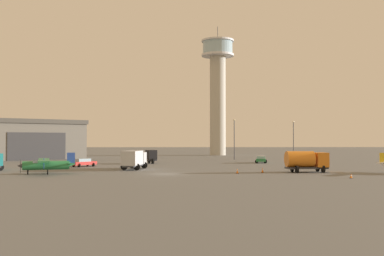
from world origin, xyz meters
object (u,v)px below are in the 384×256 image
Objects in this scene: car_green at (261,159)px; control_tower at (218,84)px; truck_fuel_tanker_orange at (306,160)px; traffic_cone_mid_apron at (262,170)px; truck_flatbed_black at (146,157)px; car_red at (83,162)px; light_post_east at (234,136)px; traffic_cone_near_left at (351,176)px; truck_box_silver at (134,159)px; light_post_west at (293,136)px; airplane_green at (47,164)px; traffic_cone_near_right at (237,171)px.

control_tower is at bearing 17.49° from car_green.
truck_fuel_tanker_orange is 8.17× the size of traffic_cone_mid_apron.
truck_fuel_tanker_orange is at bearing -67.29° from truck_flatbed_black.
light_post_east is at bearing -6.52° from car_red.
truck_flatbed_black is at bearing 132.15° from truck_fuel_tanker_orange.
control_tower is at bearing 97.21° from traffic_cone_near_left.
truck_box_silver is at bearing 160.45° from truck_fuel_tanker_orange.
control_tower reaches higher than truck_box_silver.
truck_box_silver is at bearing 158.26° from traffic_cone_mid_apron.
traffic_cone_mid_apron is (27.92, -14.31, -0.38)m from car_red.
truck_box_silver is 16.37m from truck_flatbed_black.
control_tower is 4.03× the size of light_post_west.
light_post_east reaches higher than airplane_green.
light_post_east is at bearing 16.84° from truck_flatbed_black.
light_post_west is (18.05, -16.53, -15.29)m from control_tower.
truck_fuel_tanker_orange reaches higher than traffic_cone_near_left.
airplane_green is 13.14× the size of traffic_cone_mid_apron.
truck_fuel_tanker_orange is at bearing 6.76° from traffic_cone_mid_apron.
light_post_east is 12.75× the size of traffic_cone_mid_apron.
car_green is at bearing -116.07° from light_post_west.
car_red is (-27.13, -54.42, -20.06)m from control_tower.
traffic_cone_mid_apron is at bearing -178.75° from car_green.
control_tower reaches higher than car_green.
airplane_green reaches higher than traffic_cone_near_right.
car_green is 6.32× the size of traffic_cone_mid_apron.
traffic_cone_near_left is at bearing -80.73° from car_red.
light_post_east reaches higher than traffic_cone_near_left.
car_red and car_green have the same top height.
truck_box_silver is 11.62m from car_red.
car_red is 31.38m from traffic_cone_mid_apron.
traffic_cone_near_left is at bearing 152.64° from airplane_green.
car_green is (5.09, -43.01, -20.06)m from control_tower.
truck_fuel_tanker_orange is 1.34× the size of car_red.
car_green is at bearing -41.99° from truck_box_silver.
truck_box_silver is at bearing 149.32° from traffic_cone_near_left.
airplane_green reaches higher than truck_flatbed_black.
traffic_cone_mid_apron is (-17.25, -52.20, -5.15)m from light_post_west.
traffic_cone_near_left is 0.75× the size of traffic_cone_mid_apron.
light_post_east reaches higher than traffic_cone_near_right.
truck_fuel_tanker_orange reaches higher than car_green.
car_red is at bearing -140.01° from light_post_west.
light_post_west is at bearing -42.50° from control_tower.
airplane_green is at bearing -130.72° from light_post_west.
control_tower is 5.14× the size of truck_box_silver.
truck_fuel_tanker_orange is 10.31m from traffic_cone_near_right.
airplane_green is at bearing -179.25° from traffic_cone_near_right.
light_post_east is (1.50, -28.66, -15.31)m from control_tower.
control_tower reaches higher than traffic_cone_mid_apron.
traffic_cone_near_right is (-9.98, -2.22, -1.34)m from truck_fuel_tanker_orange.
control_tower is at bearing -6.81° from truck_box_silver.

